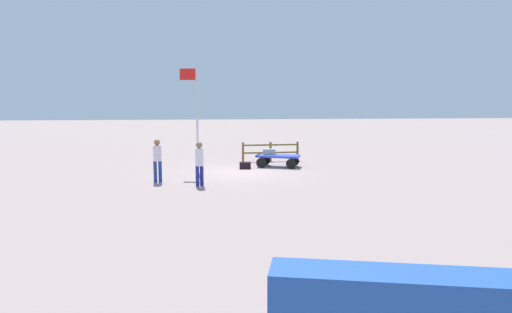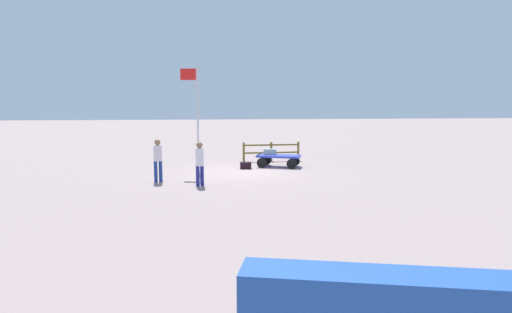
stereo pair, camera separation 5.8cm
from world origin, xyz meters
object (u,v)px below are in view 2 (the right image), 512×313
(suitcase_tan, at_px, (246,165))
(worker_lead, at_px, (200,161))
(luggage_cart, at_px, (278,158))
(worker_trailing, at_px, (158,157))
(flagpole, at_px, (196,112))
(suitcase_navy, at_px, (270,152))

(suitcase_tan, relative_size, worker_lead, 0.33)
(luggage_cart, distance_m, worker_trailing, 6.58)
(luggage_cart, height_order, suitcase_tan, luggage_cart)
(luggage_cart, xyz_separation_m, worker_trailing, (5.47, 3.60, 0.58))
(worker_lead, bearing_deg, flagpole, -86.96)
(worker_lead, height_order, worker_trailing, worker_trailing)
(suitcase_tan, height_order, worker_lead, worker_lead)
(luggage_cart, height_order, worker_lead, worker_lead)
(suitcase_navy, bearing_deg, suitcase_tan, 27.49)
(luggage_cart, distance_m, flagpole, 4.80)
(worker_lead, xyz_separation_m, flagpole, (0.17, -3.21, 1.77))
(worker_trailing, relative_size, flagpole, 0.36)
(luggage_cart, height_order, suitcase_navy, suitcase_navy)
(suitcase_navy, height_order, suitcase_tan, suitcase_navy)
(worker_lead, bearing_deg, luggage_cart, -129.55)
(luggage_cart, distance_m, suitcase_tan, 1.73)
(suitcase_navy, xyz_separation_m, worker_trailing, (5.10, 3.86, 0.29))
(suitcase_navy, height_order, worker_lead, worker_lead)
(suitcase_tan, bearing_deg, suitcase_navy, -152.51)
(luggage_cart, relative_size, flagpole, 0.48)
(flagpole, bearing_deg, suitcase_tan, -157.06)
(worker_lead, height_order, flagpole, flagpole)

